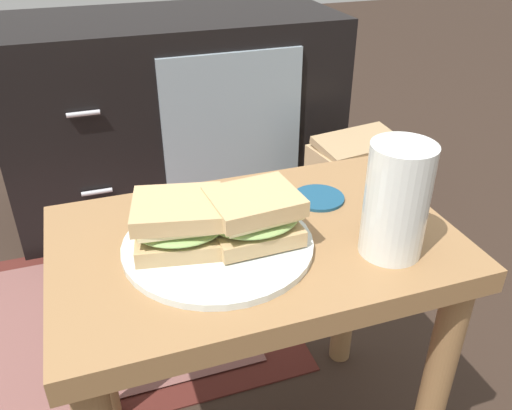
{
  "coord_description": "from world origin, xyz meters",
  "views": [
    {
      "loc": [
        -0.2,
        -0.59,
        0.88
      ],
      "look_at": [
        0.0,
        0.0,
        0.51
      ],
      "focal_mm": 37.26,
      "sensor_mm": 36.0,
      "label": 1
    }
  ],
  "objects": [
    {
      "name": "tv_cabinet",
      "position": [
        0.07,
        0.95,
        0.29
      ],
      "size": [
        0.96,
        0.46,
        0.58
      ],
      "color": "black",
      "rests_on": "ground"
    },
    {
      "name": "beer_glass",
      "position": [
        0.16,
        -0.09,
        0.53
      ],
      "size": [
        0.08,
        0.08,
        0.15
      ],
      "color": "silver",
      "rests_on": "side_table"
    },
    {
      "name": "sandwich_back",
      "position": [
        -0.01,
        -0.02,
        0.51
      ],
      "size": [
        0.13,
        0.1,
        0.07
      ],
      "color": "tan",
      "rests_on": "plate"
    },
    {
      "name": "sandwich_front",
      "position": [
        -0.1,
        -0.0,
        0.5
      ],
      "size": [
        0.14,
        0.13,
        0.07
      ],
      "color": "tan",
      "rests_on": "plate"
    },
    {
      "name": "coaster",
      "position": [
        0.13,
        0.06,
        0.46
      ],
      "size": [
        0.08,
        0.08,
        0.01
      ],
      "primitive_type": "cylinder",
      "color": "navy",
      "rests_on": "side_table"
    },
    {
      "name": "side_table",
      "position": [
        0.0,
        0.0,
        0.37
      ],
      "size": [
        0.56,
        0.36,
        0.46
      ],
      "color": "olive",
      "rests_on": "ground"
    },
    {
      "name": "plate",
      "position": [
        -0.06,
        -0.01,
        0.47
      ],
      "size": [
        0.26,
        0.26,
        0.01
      ],
      "primitive_type": "cylinder",
      "color": "silver",
      "rests_on": "side_table"
    },
    {
      "name": "area_rug",
      "position": [
        -0.36,
        0.43,
        0.0
      ],
      "size": [
        1.1,
        0.63,
        0.01
      ],
      "color": "#4C1E19",
      "rests_on": "ground"
    },
    {
      "name": "paper_bag",
      "position": [
        0.47,
        0.54,
        0.16
      ],
      "size": [
        0.26,
        0.18,
        0.33
      ],
      "color": "tan",
      "rests_on": "ground"
    }
  ]
}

